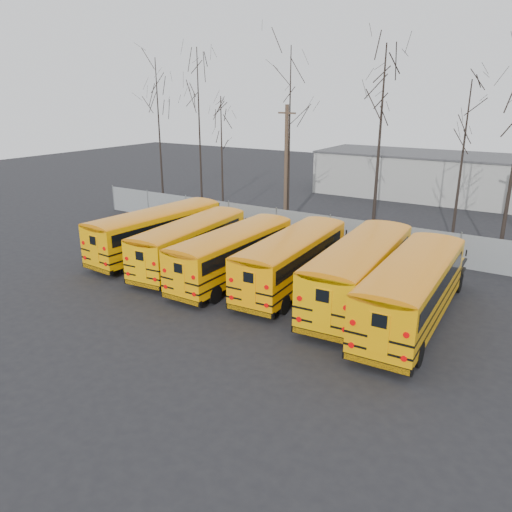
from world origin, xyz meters
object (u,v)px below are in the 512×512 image
Objects in this scene: bus_b at (192,239)px; bus_d at (294,256)px; bus_e at (361,267)px; bus_f at (414,285)px; bus_a at (159,228)px; utility_pole_left at (286,165)px; bus_c at (235,250)px.

bus_d reaches higher than bus_b.
bus_f is (2.71, -0.98, -0.03)m from bus_e.
bus_a reaches higher than bus_d.
bus_f is 1.26× the size of utility_pole_left.
bus_a is 6.31m from bus_c.
bus_b is 1.00× the size of bus_c.
bus_e is 15.10m from utility_pole_left.
bus_a is at bearing 174.71° from bus_e.
bus_e is at bearing -3.09° from bus_b.
bus_f is 17.68m from utility_pole_left.
bus_e is (13.03, -0.43, 0.09)m from bus_a.
utility_pole_left reaches higher than bus_a.
bus_c is 12.25m from utility_pole_left.
utility_pole_left reaches higher than bus_d.
bus_d is 1.19× the size of utility_pole_left.
bus_c is at bearing -62.32° from utility_pole_left.
bus_d is at bearing 2.87° from bus_a.
bus_e is (3.63, -0.16, 0.13)m from bus_d.
bus_b is (3.06, -0.61, -0.10)m from bus_a.
bus_a is 1.06× the size of bus_b.
bus_a is 1.03× the size of bus_d.
bus_d is 3.63m from bus_e.
bus_f is (9.50, -0.44, 0.15)m from bus_c.
bus_c is 3.24m from bus_d.
bus_c is at bearing -4.28° from bus_a.
bus_f is at bearing -12.78° from bus_d.
bus_f reaches higher than bus_c.
utility_pole_left reaches higher than bus_e.
bus_c is 0.90× the size of bus_e.
bus_d is at bearing -47.40° from utility_pole_left.
bus_f is (6.34, -1.13, 0.11)m from bus_d.
utility_pole_left is (-10.09, 10.92, 2.68)m from bus_e.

